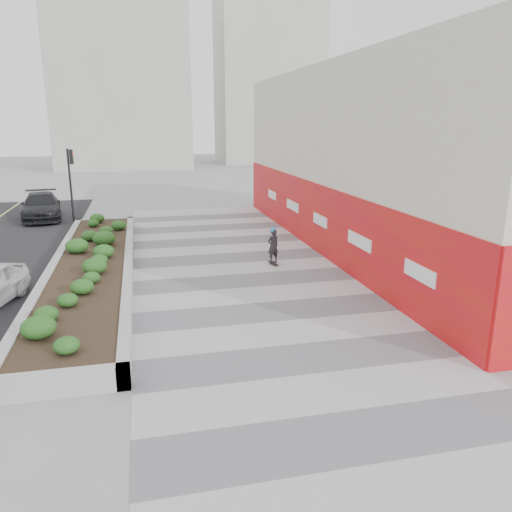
# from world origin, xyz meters

# --- Properties ---
(ground) EXTENTS (160.00, 160.00, 0.00)m
(ground) POSITION_xyz_m (0.00, 0.00, 0.00)
(ground) COLOR gray
(ground) RESTS_ON ground
(walkway) EXTENTS (8.00, 36.00, 0.01)m
(walkway) POSITION_xyz_m (0.00, 3.00, 0.01)
(walkway) COLOR #A8A8AD
(walkway) RESTS_ON ground
(building) EXTENTS (6.04, 24.08, 8.00)m
(building) POSITION_xyz_m (6.98, 8.98, 3.98)
(building) COLOR beige
(building) RESTS_ON ground
(planter) EXTENTS (3.00, 18.00, 0.90)m
(planter) POSITION_xyz_m (-5.50, 7.00, 0.42)
(planter) COLOR #9E9EA0
(planter) RESTS_ON ground
(traffic_signal_near) EXTENTS (0.33, 0.28, 4.20)m
(traffic_signal_near) POSITION_xyz_m (-7.23, 17.50, 2.76)
(traffic_signal_near) COLOR black
(traffic_signal_near) RESTS_ON ground
(distant_bldg_north_l) EXTENTS (16.00, 12.00, 20.00)m
(distant_bldg_north_l) POSITION_xyz_m (-5.00, 55.00, 10.00)
(distant_bldg_north_l) COLOR #ADAAA3
(distant_bldg_north_l) RESTS_ON ground
(distant_bldg_north_r) EXTENTS (14.00, 10.00, 24.00)m
(distant_bldg_north_r) POSITION_xyz_m (15.00, 60.00, 12.00)
(distant_bldg_north_r) COLOR #ADAAA3
(distant_bldg_north_r) RESTS_ON ground
(manhole_cover) EXTENTS (0.44, 0.44, 0.01)m
(manhole_cover) POSITION_xyz_m (0.50, 3.00, 0.00)
(manhole_cover) COLOR #595654
(manhole_cover) RESTS_ON ground
(skateboarder) EXTENTS (0.59, 0.74, 1.53)m
(skateboarder) POSITION_xyz_m (1.53, 6.84, 0.78)
(skateboarder) COLOR beige
(skateboarder) RESTS_ON ground
(car_dark) EXTENTS (2.91, 5.52, 1.53)m
(car_dark) POSITION_xyz_m (-9.32, 19.56, 0.76)
(car_dark) COLOR black
(car_dark) RESTS_ON ground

